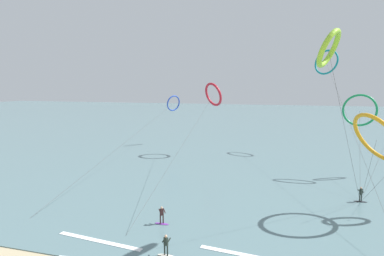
# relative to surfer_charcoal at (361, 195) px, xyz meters

# --- Properties ---
(sea_water) EXTENTS (400.00, 200.00, 0.08)m
(sea_water) POSITION_rel_surfer_charcoal_xyz_m (-18.36, 80.80, -0.78)
(sea_water) COLOR slate
(sea_water) RESTS_ON ground
(surfer_charcoal) EXTENTS (1.40, 0.73, 1.70)m
(surfer_charcoal) POSITION_rel_surfer_charcoal_xyz_m (0.00, 0.00, 0.00)
(surfer_charcoal) COLOR black
(surfer_charcoal) RESTS_ON ground
(surfer_violet) EXTENTS (1.40, 0.73, 1.70)m
(surfer_violet) POSITION_rel_surfer_charcoal_xyz_m (-19.16, -11.63, 0.00)
(surfer_violet) COLOR purple
(surfer_violet) RESTS_ON ground
(surfer_ivory) EXTENTS (1.40, 0.66, 1.70)m
(surfer_ivory) POSITION_rel_surfer_charcoal_xyz_m (-16.74, -16.95, 0.00)
(surfer_ivory) COLOR silver
(surfer_ivory) RESTS_ON ground
(kite_crimson) EXTENTS (4.63, 37.73, 13.51)m
(kite_crimson) POSITION_rel_surfer_charcoal_xyz_m (-21.38, 20.49, 10.44)
(kite_crimson) COLOR red
(kite_crimson) RESTS_ON ground
(kite_lime) EXTENTS (6.59, 11.64, 17.59)m
(kite_lime) POSITION_rel_surfer_charcoal_xyz_m (-5.18, -9.75, 15.13)
(kite_lime) COLOR #8CC62D
(kite_lime) RESTS_ON ground
(kite_amber) EXTENTS (5.52, 7.82, 10.51)m
(kite_amber) POSITION_rel_surfer_charcoal_xyz_m (0.06, -4.58, 7.23)
(kite_amber) COLOR orange
(kite_amber) RESTS_ON ground
(kite_cobalt) EXTENTS (2.67, 44.81, 10.81)m
(kite_cobalt) POSITION_rel_surfer_charcoal_xyz_m (-32.05, 28.49, 8.19)
(kite_cobalt) COLOR #2647B7
(kite_cobalt) RESTS_ON ground
(kite_emerald) EXTENTS (4.57, 11.49, 11.82)m
(kite_emerald) POSITION_rel_surfer_charcoal_xyz_m (1.37, 10.46, 8.77)
(kite_emerald) COLOR #199351
(kite_emerald) RESTS_ON ground
(kite_teal) EXTENTS (4.86, 49.21, 19.81)m
(kite_teal) POSITION_rel_surfer_charcoal_xyz_m (-1.26, 29.31, 16.51)
(kite_teal) COLOR teal
(kite_teal) RESTS_ON ground
(wave_crest_mid) EXTENTS (8.16, 1.38, 0.12)m
(wave_crest_mid) POSITION_rel_surfer_charcoal_xyz_m (-22.95, -16.29, -0.76)
(wave_crest_mid) COLOR white
(wave_crest_mid) RESTS_ON ground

